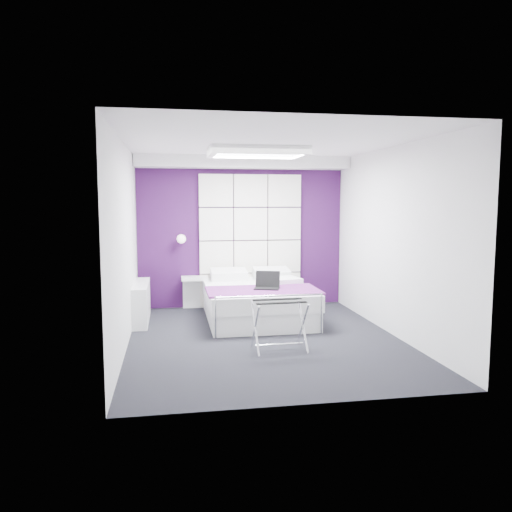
{
  "coord_description": "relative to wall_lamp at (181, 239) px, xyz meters",
  "views": [
    {
      "loc": [
        -1.23,
        -6.44,
        1.85
      ],
      "look_at": [
        -0.06,
        0.35,
        1.09
      ],
      "focal_mm": 35.0,
      "sensor_mm": 36.0,
      "label": 1
    }
  ],
  "objects": [
    {
      "name": "soffit",
      "position": [
        1.05,
        -0.11,
        1.28
      ],
      "size": [
        3.58,
        0.5,
        0.2
      ],
      "primitive_type": "cube",
      "color": "white",
      "rests_on": "wall_back"
    },
    {
      "name": "radiator",
      "position": [
        -0.64,
        -0.76,
        -0.92
      ],
      "size": [
        0.22,
        1.2,
        0.6
      ],
      "primitive_type": "cube",
      "color": "white",
      "rests_on": "floor"
    },
    {
      "name": "accent_wall",
      "position": [
        1.05,
        0.13,
        0.08
      ],
      "size": [
        3.58,
        0.02,
        2.58
      ],
      "primitive_type": "cube",
      "color": "#320D3C",
      "rests_on": "wall_back"
    },
    {
      "name": "headboard",
      "position": [
        1.2,
        0.08,
        -0.05
      ],
      "size": [
        1.8,
        0.08,
        2.3
      ],
      "primitive_type": null,
      "color": "white",
      "rests_on": "wall_back"
    },
    {
      "name": "nightstand",
      "position": [
        0.21,
        -0.04,
        -0.68
      ],
      "size": [
        0.45,
        0.35,
        0.05
      ],
      "primitive_type": "cube",
      "color": "white",
      "rests_on": "wall_back"
    },
    {
      "name": "laptop",
      "position": [
        1.21,
        -1.31,
        -0.6
      ],
      "size": [
        0.36,
        0.26,
        0.26
      ],
      "rotation": [
        0.0,
        0.0,
        -0.32
      ],
      "color": "black",
      "rests_on": "bed"
    },
    {
      "name": "wall_right",
      "position": [
        2.85,
        -2.06,
        0.08
      ],
      "size": [
        0.0,
        4.4,
        4.4
      ],
      "primitive_type": "plane",
      "rotation": [
        1.57,
        0.0,
        -1.57
      ],
      "color": "silver",
      "rests_on": "floor"
    },
    {
      "name": "wall_back",
      "position": [
        1.05,
        0.14,
        0.08
      ],
      "size": [
        3.6,
        0.0,
        3.6
      ],
      "primitive_type": "plane",
      "rotation": [
        1.57,
        0.0,
        0.0
      ],
      "color": "silver",
      "rests_on": "floor"
    },
    {
      "name": "floor",
      "position": [
        1.05,
        -2.06,
        -1.22
      ],
      "size": [
        4.4,
        4.4,
        0.0
      ],
      "primitive_type": "plane",
      "color": "black",
      "rests_on": "ground"
    },
    {
      "name": "wall_left",
      "position": [
        -0.75,
        -2.06,
        0.08
      ],
      "size": [
        0.0,
        4.4,
        4.4
      ],
      "primitive_type": "plane",
      "rotation": [
        1.57,
        0.0,
        1.57
      ],
      "color": "silver",
      "rests_on": "floor"
    },
    {
      "name": "bed",
      "position": [
        1.14,
        -0.91,
        -0.93
      ],
      "size": [
        1.64,
        1.98,
        0.7
      ],
      "color": "white",
      "rests_on": "floor"
    },
    {
      "name": "skylight",
      "position": [
        1.05,
        -1.46,
        1.33
      ],
      "size": [
        1.36,
        0.86,
        0.12
      ],
      "primitive_type": null,
      "color": "white",
      "rests_on": "ceiling"
    },
    {
      "name": "luggage_rack",
      "position": [
        1.14,
        -2.55,
        -0.91
      ],
      "size": [
        0.63,
        0.47,
        0.62
      ],
      "rotation": [
        0.0,
        0.0,
        0.03
      ],
      "color": "silver",
      "rests_on": "floor"
    },
    {
      "name": "wall_lamp",
      "position": [
        0.0,
        0.0,
        0.0
      ],
      "size": [
        0.15,
        0.15,
        0.15
      ],
      "primitive_type": "sphere",
      "color": "white",
      "rests_on": "wall_back"
    },
    {
      "name": "ceiling",
      "position": [
        1.05,
        -2.06,
        1.38
      ],
      "size": [
        4.4,
        4.4,
        0.0
      ],
      "primitive_type": "plane",
      "rotation": [
        3.14,
        0.0,
        0.0
      ],
      "color": "white",
      "rests_on": "wall_back"
    }
  ]
}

